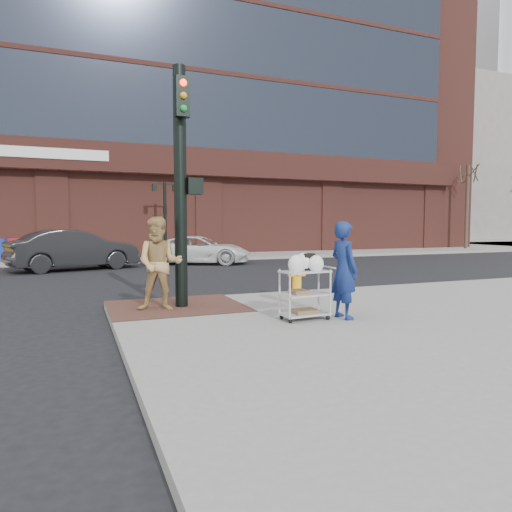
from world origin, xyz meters
name	(u,v)px	position (x,y,z in m)	size (l,w,h in m)	color
ground	(215,319)	(0.00, 0.00, 0.00)	(220.00, 220.00, 0.00)	black
sidewalk_far	(245,243)	(12.50, 32.00, 0.07)	(65.00, 36.00, 0.15)	gray
brick_curb_ramp	(176,306)	(-0.60, 0.90, 0.16)	(2.80, 2.40, 0.01)	#4D2A24
bank_building	(166,80)	(5.00, 31.00, 14.15)	(42.00, 26.00, 28.00)	brown
filler_block	(429,169)	(40.00, 38.00, 9.00)	(14.00, 20.00, 18.00)	slate
bare_tree_a	(468,164)	(24.00, 16.50, 6.27)	(1.80, 1.80, 7.20)	#382B21
lamp_post	(165,211)	(2.00, 16.00, 2.62)	(1.32, 0.22, 4.00)	black
traffic_signal_pole	(182,179)	(-0.48, 0.77, 2.83)	(0.61, 0.51, 5.00)	black
woman_blue	(344,270)	(2.04, -1.49, 1.05)	(0.66, 0.43, 1.81)	navy
pedestrian_tan	(160,264)	(-0.99, 0.56, 1.10)	(0.93, 0.72, 1.90)	tan
sedan_dark	(74,250)	(-2.58, 11.62, 0.84)	(1.78, 5.11, 1.68)	black
minivan_white	(200,250)	(2.99, 12.51, 0.67)	(2.22, 4.82, 1.34)	white
utility_cart	(305,290)	(1.31, -1.34, 0.70)	(0.92, 0.57, 1.22)	#B4B5BA
fire_hydrant	(297,275)	(2.52, 1.35, 0.64)	(0.45, 0.31, 0.95)	#FFB215
newsbox_red	(13,250)	(-5.28, 15.68, 0.69)	(0.45, 0.41, 1.08)	maroon
newsbox_blue	(1,250)	(-5.75, 15.44, 0.69)	(0.45, 0.41, 1.08)	#172996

